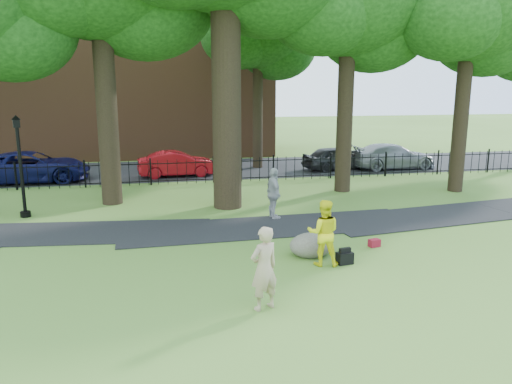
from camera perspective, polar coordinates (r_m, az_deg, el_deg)
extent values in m
plane|color=#4A7027|center=(13.07, 1.07, -8.99)|extent=(120.00, 120.00, 0.00)
cube|color=black|center=(16.88, 1.60, -4.03)|extent=(36.07, 3.85, 0.03)
cube|color=black|center=(28.42, -5.76, 2.61)|extent=(80.00, 7.00, 0.02)
cube|color=black|center=(24.33, -4.90, 3.43)|extent=(44.00, 0.04, 0.04)
cube|color=black|center=(24.47, -4.87, 1.49)|extent=(44.00, 0.04, 0.04)
cube|color=brown|center=(35.95, -13.79, 13.94)|extent=(18.00, 8.00, 12.00)
cylinder|color=black|center=(19.09, -3.43, 13.78)|extent=(1.10, 1.10, 10.50)
ellipsoid|color=black|center=(20.88, -26.30, 16.78)|extent=(4.80, 4.80, 4.08)
cylinder|color=black|center=(20.49, -16.82, 11.23)|extent=(0.80, 0.80, 9.10)
cylinder|color=black|center=(22.42, 10.20, 10.70)|extent=(0.70, 0.70, 8.40)
ellipsoid|color=black|center=(23.90, 13.26, 18.45)|extent=(5.28, 5.28, 4.49)
ellipsoid|color=black|center=(21.58, 7.78, 20.64)|extent=(4.95, 4.95, 4.21)
cylinder|color=black|center=(23.83, 22.52, 9.64)|extent=(0.64, 0.64, 8.05)
ellipsoid|color=black|center=(25.36, 24.86, 16.59)|extent=(4.96, 4.96, 4.22)
ellipsoid|color=black|center=(22.81, 21.44, 18.64)|extent=(4.65, 4.65, 3.95)
imported|color=tan|center=(10.66, 0.92, -8.72)|extent=(0.79, 0.67, 1.84)
imported|color=yellow|center=(13.33, 7.72, -4.63)|extent=(1.01, 0.88, 1.78)
imported|color=#9A9A9E|center=(17.68, 2.04, -0.19)|extent=(0.60, 1.14, 1.85)
ellipsoid|color=#696357|center=(14.13, 6.32, -5.86)|extent=(1.41, 1.18, 0.72)
cylinder|color=black|center=(19.69, -25.24, 1.98)|extent=(0.12, 0.12, 3.24)
cylinder|color=black|center=(19.98, -24.84, -2.31)|extent=(0.36, 0.36, 0.20)
cube|color=black|center=(19.49, -25.71, 7.11)|extent=(0.28, 0.28, 0.30)
cone|color=black|center=(19.47, -25.77, 7.70)|extent=(0.32, 0.32, 0.16)
cube|color=black|center=(13.70, 10.10, -7.44)|extent=(0.47, 0.34, 0.32)
cube|color=maroon|center=(15.29, 13.37, -5.69)|extent=(0.37, 0.28, 0.23)
imported|color=maroon|center=(26.29, -9.02, 3.19)|extent=(4.11, 1.74, 1.32)
imported|color=#0D1043|center=(26.74, -24.28, 2.62)|extent=(5.58, 2.78, 1.52)
imported|color=black|center=(28.38, 9.22, 3.85)|extent=(4.10, 2.17, 1.33)
imported|color=gray|center=(29.44, 15.33, 3.96)|extent=(4.94, 2.13, 1.42)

